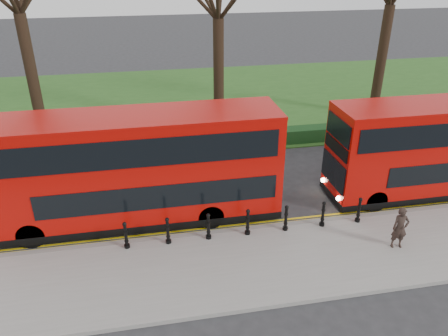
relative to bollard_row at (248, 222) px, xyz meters
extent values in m
plane|color=#28282B|center=(-1.02, 1.35, -0.65)|extent=(120.00, 120.00, 0.00)
cube|color=gray|center=(-1.02, -1.65, -0.58)|extent=(60.00, 4.00, 0.15)
cube|color=slate|center=(-1.02, 0.35, -0.58)|extent=(60.00, 0.25, 0.16)
cube|color=#254F1A|center=(-1.02, 16.35, -0.62)|extent=(60.00, 18.00, 0.06)
cube|color=black|center=(-1.02, 8.15, -0.25)|extent=(60.00, 0.90, 0.80)
cube|color=yellow|center=(-1.02, 0.65, -0.64)|extent=(60.00, 0.10, 0.01)
cube|color=yellow|center=(-1.02, 0.85, -0.64)|extent=(60.00, 0.10, 0.01)
cylinder|color=black|center=(-9.02, 11.35, 2.70)|extent=(0.60, 0.60, 6.70)
cylinder|color=black|center=(0.98, 11.35, 2.45)|extent=(0.60, 0.60, 6.19)
cylinder|color=black|center=(10.98, 11.35, 2.69)|extent=(0.60, 0.60, 6.68)
cylinder|color=black|center=(-4.35, 0.00, 0.00)|extent=(0.15, 0.15, 1.00)
cylinder|color=black|center=(-2.90, 0.00, 0.00)|extent=(0.15, 0.15, 1.00)
cylinder|color=black|center=(-1.45, 0.00, 0.00)|extent=(0.15, 0.15, 1.00)
cylinder|color=black|center=(0.00, 0.00, 0.00)|extent=(0.15, 0.15, 1.00)
cylinder|color=black|center=(1.45, 0.00, 0.00)|extent=(0.15, 0.15, 1.00)
cylinder|color=black|center=(2.90, 0.00, 0.00)|extent=(0.15, 0.15, 1.00)
cylinder|color=black|center=(4.35, 0.00, 0.00)|extent=(0.15, 0.15, 1.00)
cube|color=#A80905|center=(-3.86, 2.00, 1.67)|extent=(10.76, 2.45, 3.96)
cube|color=black|center=(-3.86, 2.00, -0.36)|extent=(10.78, 2.47, 0.29)
cube|color=black|center=(-3.07, 0.76, 0.96)|extent=(8.61, 0.04, 0.93)
cube|color=black|center=(-3.86, 0.76, 2.73)|extent=(10.18, 0.04, 1.03)
cylinder|color=black|center=(-7.67, 0.92, -0.16)|extent=(0.98, 0.29, 0.98)
cylinder|color=black|center=(-7.67, 3.07, -0.16)|extent=(0.98, 0.29, 0.98)
cylinder|color=black|center=(-1.21, 0.92, -0.16)|extent=(0.98, 0.29, 0.98)
cylinder|color=black|center=(-1.21, 3.07, -0.16)|extent=(0.98, 0.29, 0.98)
cube|color=black|center=(9.10, 1.85, -0.37)|extent=(10.15, 2.32, 0.28)
cube|color=black|center=(4.02, 1.85, 1.84)|extent=(0.06, 2.03, 0.51)
cylinder|color=black|center=(5.51, 0.83, -0.19)|extent=(0.92, 0.28, 0.92)
cylinder|color=black|center=(5.51, 2.86, -0.19)|extent=(0.92, 0.28, 0.92)
imported|color=#2D211C|center=(4.98, -1.73, 0.28)|extent=(0.61, 0.45, 1.56)
camera|label=1|loc=(-3.34, -12.86, 8.90)|focal=35.00mm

